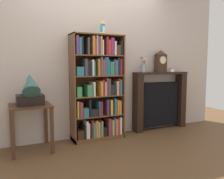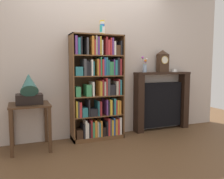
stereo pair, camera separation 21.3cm
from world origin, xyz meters
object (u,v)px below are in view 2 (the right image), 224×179
object	(u,v)px
side_table_left	(30,114)
gramophone	(29,90)
cup_stack	(102,28)
bookshelf	(98,91)
teacup_with_saucer	(174,71)
fireplace_mantel	(162,101)
flower_vase	(145,66)
mantel_clock	(163,61)

from	to	relation	value
side_table_left	gramophone	bearing A→B (deg)	-90.00
cup_stack	side_table_left	size ratio (longest dim) A/B	0.33
cup_stack	gramophone	distance (m)	1.45
gramophone	cup_stack	bearing A→B (deg)	6.80
bookshelf	teacup_with_saucer	xyz separation A→B (m)	(1.51, 0.07, 0.31)
bookshelf	gramophone	bearing A→B (deg)	-171.35
fireplace_mantel	flower_vase	xyz separation A→B (m)	(-0.38, -0.02, 0.66)
cup_stack	teacup_with_saucer	world-z (taller)	cup_stack
bookshelf	gramophone	world-z (taller)	bookshelf
bookshelf	flower_vase	world-z (taller)	bookshelf
gramophone	mantel_clock	distance (m)	2.35
gramophone	mantel_clock	world-z (taller)	mantel_clock
bookshelf	gramophone	size ratio (longest dim) A/B	3.31
teacup_with_saucer	gramophone	bearing A→B (deg)	-174.98
cup_stack	mantel_clock	size ratio (longest dim) A/B	0.54
fireplace_mantel	teacup_with_saucer	bearing A→B (deg)	-3.99
gramophone	teacup_with_saucer	size ratio (longest dim) A/B	3.59
bookshelf	gramophone	xyz separation A→B (m)	(-1.05, -0.16, 0.07)
bookshelf	fireplace_mantel	xyz separation A→B (m)	(1.26, 0.08, -0.26)
flower_vase	side_table_left	bearing A→B (deg)	-175.10
side_table_left	gramophone	size ratio (longest dim) A/B	1.29
side_table_left	teacup_with_saucer	size ratio (longest dim) A/B	4.63
gramophone	fireplace_mantel	bearing A→B (deg)	5.98
teacup_with_saucer	side_table_left	bearing A→B (deg)	-176.27
gramophone	flower_vase	bearing A→B (deg)	6.60
cup_stack	side_table_left	world-z (taller)	cup_stack
flower_vase	teacup_with_saucer	distance (m)	0.63
cup_stack	bookshelf	bearing A→B (deg)	157.53
side_table_left	teacup_with_saucer	bearing A→B (deg)	3.73
cup_stack	flower_vase	distance (m)	1.02
fireplace_mantel	side_table_left	bearing A→B (deg)	-175.45
bookshelf	side_table_left	xyz separation A→B (m)	(-1.05, -0.10, -0.28)
bookshelf	cup_stack	bearing A→B (deg)	-22.47
side_table_left	flower_vase	distance (m)	2.06
bookshelf	teacup_with_saucer	size ratio (longest dim) A/B	11.85
side_table_left	fireplace_mantel	size ratio (longest dim) A/B	0.60
cup_stack	teacup_with_saucer	bearing A→B (deg)	3.64
bookshelf	mantel_clock	world-z (taller)	bookshelf
flower_vase	mantel_clock	bearing A→B (deg)	-0.22
side_table_left	mantel_clock	distance (m)	2.43
side_table_left	gramophone	xyz separation A→B (m)	(-0.00, -0.06, 0.35)
mantel_clock	flower_vase	xyz separation A→B (m)	(-0.37, 0.00, -0.09)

